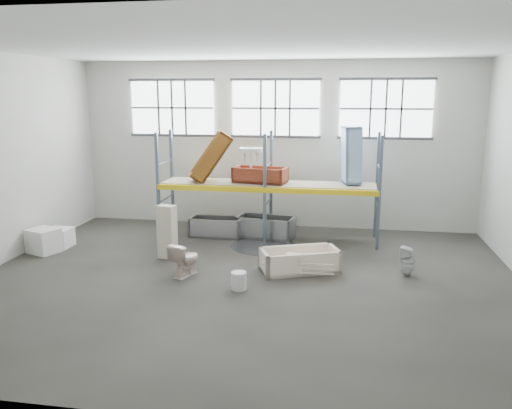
% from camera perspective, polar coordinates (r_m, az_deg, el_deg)
% --- Properties ---
extents(floor, '(12.00, 10.00, 0.10)m').
position_cam_1_polar(floor, '(11.52, -1.27, -8.63)').
color(floor, '#45423C').
rests_on(floor, ground).
extents(ceiling, '(12.00, 10.00, 0.10)m').
position_cam_1_polar(ceiling, '(10.82, -1.40, 17.52)').
color(ceiling, silver).
rests_on(ceiling, ground).
extents(wall_back, '(12.00, 0.10, 5.00)m').
position_cam_1_polar(wall_back, '(15.83, 2.17, 6.57)').
color(wall_back, '#B9B8AB').
rests_on(wall_back, ground).
extents(wall_front, '(12.00, 0.10, 5.00)m').
position_cam_1_polar(wall_front, '(6.09, -10.42, -2.67)').
color(wall_front, '#B0AFA2').
rests_on(wall_front, ground).
extents(window_left, '(2.60, 0.04, 1.60)m').
position_cam_1_polar(window_left, '(16.39, -9.20, 10.47)').
color(window_left, white).
rests_on(window_left, wall_back).
extents(window_mid, '(2.60, 0.04, 1.60)m').
position_cam_1_polar(window_mid, '(15.66, 2.15, 10.54)').
color(window_mid, white).
rests_on(window_mid, wall_back).
extents(window_right, '(2.60, 0.04, 1.60)m').
position_cam_1_polar(window_right, '(15.56, 14.10, 10.18)').
color(window_right, white).
rests_on(window_right, wall_back).
extents(rack_upright_la, '(0.08, 0.08, 3.00)m').
position_cam_1_polar(rack_upright_la, '(14.62, -10.74, 1.94)').
color(rack_upright_la, slate).
rests_on(rack_upright_la, floor).
extents(rack_upright_lb, '(0.08, 0.08, 3.00)m').
position_cam_1_polar(rack_upright_lb, '(15.73, -9.23, 2.71)').
color(rack_upright_lb, slate).
rests_on(rack_upright_lb, floor).
extents(rack_upright_ma, '(0.08, 0.08, 3.00)m').
position_cam_1_polar(rack_upright_ma, '(13.87, 0.97, 1.60)').
color(rack_upright_ma, slate).
rests_on(rack_upright_ma, floor).
extents(rack_upright_mb, '(0.08, 0.08, 3.00)m').
position_cam_1_polar(rack_upright_mb, '(15.03, 1.67, 2.43)').
color(rack_upright_mb, slate).
rests_on(rack_upright_mb, floor).
extents(rack_upright_ra, '(0.08, 0.08, 3.00)m').
position_cam_1_polar(rack_upright_ra, '(13.74, 13.44, 1.18)').
color(rack_upright_ra, slate).
rests_on(rack_upright_ra, floor).
extents(rack_upright_rb, '(0.08, 0.08, 3.00)m').
position_cam_1_polar(rack_upright_rb, '(14.92, 13.16, 2.04)').
color(rack_upright_rb, slate).
rests_on(rack_upright_rb, floor).
extents(rack_beam_front, '(6.00, 0.10, 0.14)m').
position_cam_1_polar(rack_beam_front, '(13.87, 0.97, 1.60)').
color(rack_beam_front, yellow).
rests_on(rack_beam_front, floor).
extents(rack_beam_back, '(6.00, 0.10, 0.14)m').
position_cam_1_polar(rack_beam_back, '(15.03, 1.67, 2.43)').
color(rack_beam_back, yellow).
rests_on(rack_beam_back, floor).
extents(shelf_deck, '(5.90, 1.10, 0.03)m').
position_cam_1_polar(shelf_deck, '(14.44, 1.34, 2.35)').
color(shelf_deck, gray).
rests_on(shelf_deck, floor).
extents(wet_patch, '(1.80, 1.80, 0.00)m').
position_cam_1_polar(wet_patch, '(14.03, 0.83, -4.57)').
color(wet_patch, black).
rests_on(wet_patch, floor).
extents(bathtub_beige, '(1.95, 1.43, 0.52)m').
position_cam_1_polar(bathtub_beige, '(12.07, 4.83, -6.14)').
color(bathtub_beige, '#FAE1CF').
rests_on(bathtub_beige, floor).
extents(cistern_spare, '(0.48, 0.32, 0.42)m').
position_cam_1_polar(cistern_spare, '(11.80, 4.33, -6.45)').
color(cistern_spare, '#F0DCC5').
rests_on(cistern_spare, bathtub_beige).
extents(sink_in_tub, '(0.55, 0.55, 0.15)m').
position_cam_1_polar(sink_in_tub, '(11.86, 2.28, -6.94)').
color(sink_in_tub, beige).
rests_on(sink_in_tub, bathtub_beige).
extents(toilet_beige, '(0.68, 0.86, 0.77)m').
position_cam_1_polar(toilet_beige, '(11.82, -7.81, -5.97)').
color(toilet_beige, '#F4DCCE').
rests_on(toilet_beige, floor).
extents(cistern_tall, '(0.49, 0.37, 1.34)m').
position_cam_1_polar(cistern_tall, '(13.04, -9.76, -2.99)').
color(cistern_tall, beige).
rests_on(cistern_tall, floor).
extents(toilet_white, '(0.39, 0.39, 0.68)m').
position_cam_1_polar(toilet_white, '(12.19, 16.35, -6.02)').
color(toilet_white, silver).
rests_on(toilet_white, floor).
extents(steel_tub_left, '(1.50, 0.74, 0.54)m').
position_cam_1_polar(steel_tub_left, '(14.97, -4.38, -2.45)').
color(steel_tub_left, '#B7B8BE').
rests_on(steel_tub_left, floor).
extents(steel_tub_right, '(1.71, 1.00, 0.59)m').
position_cam_1_polar(steel_tub_right, '(14.86, 1.08, -2.45)').
color(steel_tub_right, '#B3B7BC').
rests_on(steel_tub_right, floor).
extents(rust_tub_flat, '(1.56, 0.94, 0.41)m').
position_cam_1_polar(rust_tub_flat, '(14.42, 0.46, 3.30)').
color(rust_tub_flat, brown).
rests_on(rust_tub_flat, shelf_deck).
extents(rust_tub_tilted, '(1.39, 1.04, 1.50)m').
position_cam_1_polar(rust_tub_tilted, '(14.61, -4.98, 5.26)').
color(rust_tub_tilted, '#84480B').
rests_on(rust_tub_tilted, shelf_deck).
extents(sink_on_shelf, '(0.73, 0.63, 0.56)m').
position_cam_1_polar(sink_on_shelf, '(14.05, -0.56, 4.21)').
color(sink_on_shelf, silver).
rests_on(sink_on_shelf, rust_tub_flat).
extents(blue_tub_upright, '(0.63, 0.81, 1.56)m').
position_cam_1_polar(blue_tub_upright, '(14.38, 10.46, 5.39)').
color(blue_tub_upright, '#89AED8').
rests_on(blue_tub_upright, shelf_deck).
extents(bucket, '(0.37, 0.37, 0.38)m').
position_cam_1_polar(bucket, '(10.97, -1.90, -8.39)').
color(bucket, silver).
rests_on(bucket, floor).
extents(carton_near, '(0.90, 0.83, 0.62)m').
position_cam_1_polar(carton_near, '(14.47, -22.35, -3.71)').
color(carton_near, white).
rests_on(carton_near, floor).
extents(carton_far, '(0.61, 0.61, 0.50)m').
position_cam_1_polar(carton_far, '(14.84, -20.83, -3.45)').
color(carton_far, white).
rests_on(carton_far, floor).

